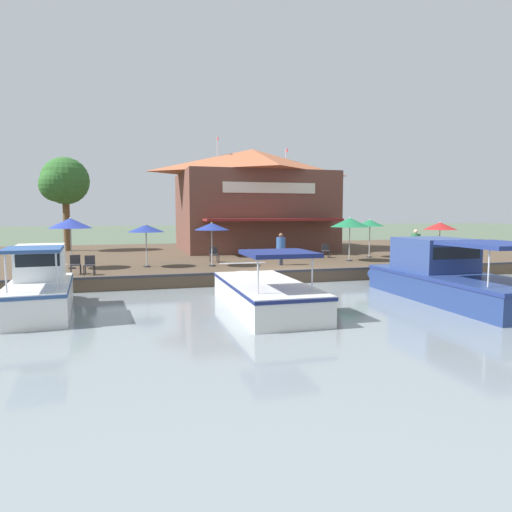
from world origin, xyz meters
TOP-DOWN VIEW (x-y plane):
  - ground_plane at (0.00, 0.00)m, footprint 220.00×220.00m
  - quay_deck at (-11.00, 0.00)m, footprint 22.00×56.00m
  - quay_edge_fender at (-0.10, 0.00)m, footprint 0.20×50.40m
  - waterfront_restaurant at (-13.72, 1.75)m, footprint 10.81×11.14m
  - patio_umbrella_far_corner at (-3.53, 10.54)m, footprint 1.92×1.92m
  - patio_umbrella_near_quay_edge at (-3.99, -6.46)m, footprint 1.82×1.82m
  - patio_umbrella_by_entrance at (-5.51, 7.01)m, footprint 1.71×1.71m
  - patio_umbrella_mid_patio_left at (-3.42, -3.22)m, footprint 1.79×1.79m
  - patio_umbrella_back_row at (-4.29, -10.04)m, footprint 2.07×2.07m
  - patio_umbrella_mid_patio_right at (-3.88, 4.80)m, footprint 2.21×2.21m
  - cafe_chair_beside_entrance at (-1.60, -9.01)m, footprint 0.47×0.47m
  - cafe_chair_far_corner_seat at (-5.33, -2.75)m, footprint 0.47×0.47m
  - cafe_chair_mid_patio at (-2.73, 11.57)m, footprint 0.52×0.52m
  - cafe_chair_back_row_seat at (-6.01, 4.31)m, footprint 0.50×0.50m
  - cafe_chair_facing_river at (-2.05, -9.64)m, footprint 0.51×0.51m
  - person_near_entrance at (-2.95, 0.36)m, footprint 0.47×0.47m
  - person_at_quay_edge at (-2.39, 8.09)m, footprint 0.51×0.51m
  - motorboat_outer_channel at (4.72, 4.26)m, footprint 8.97×3.02m
  - motorboat_nearest_quay at (3.24, -10.18)m, footprint 5.78×2.26m
  - motorboat_distant_upstream at (4.47, -2.93)m, footprint 7.23×2.48m
  - tree_downstream_bank at (-16.79, 0.84)m, footprint 3.42×3.25m
  - tree_upstream_bank at (-15.70, -11.72)m, footprint 3.54×3.37m

SIDE VIEW (x-z plane):
  - ground_plane at x=0.00m, z-range 0.00..0.00m
  - quay_deck at x=-11.00m, z-range 0.00..0.60m
  - motorboat_distant_upstream at x=4.47m, z-range -0.43..1.65m
  - quay_edge_fender at x=-0.10m, z-range 0.60..0.70m
  - motorboat_nearest_quay at x=3.24m, z-range -0.26..1.95m
  - motorboat_outer_channel at x=4.72m, z-range -0.28..2.00m
  - cafe_chair_beside_entrance at x=-1.60m, z-range 0.65..1.50m
  - cafe_chair_far_corner_seat at x=-5.33m, z-range 0.65..1.50m
  - cafe_chair_mid_patio at x=-2.73m, z-range 0.65..1.50m
  - cafe_chair_back_row_seat at x=-6.01m, z-range 0.65..1.50m
  - cafe_chair_facing_river at x=-2.05m, z-range 0.65..1.50m
  - person_near_entrance at x=-2.95m, z-range 0.81..2.49m
  - person_at_quay_edge at x=-2.39m, z-range 0.85..2.66m
  - patio_umbrella_near_quay_edge at x=-3.99m, z-range 1.46..3.64m
  - patio_umbrella_far_corner at x=-3.53m, z-range 1.45..3.67m
  - patio_umbrella_mid_patio_left at x=-3.42m, z-range 1.50..3.76m
  - patio_umbrella_by_entrance at x=-5.51m, z-range 1.53..3.89m
  - patio_umbrella_mid_patio_right at x=-3.88m, z-range 1.54..4.04m
  - patio_umbrella_back_row at x=-4.29m, z-range 1.57..4.09m
  - waterfront_restaurant at x=-13.72m, z-range 0.28..8.53m
  - tree_downstream_bank at x=-16.79m, z-range 1.75..7.55m
  - tree_upstream_bank at x=-15.70m, z-range 2.14..8.86m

